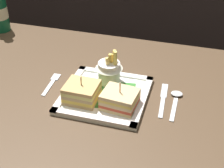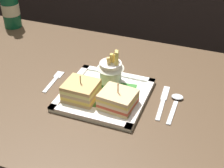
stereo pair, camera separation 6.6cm
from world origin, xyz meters
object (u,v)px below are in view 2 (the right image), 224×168
Objects in this scene: fries_cup at (111,69)px; beer_bottle at (10,5)px; square_plate at (105,95)px; sandwich_half_right at (118,100)px; knife at (163,101)px; fork at (54,80)px; sandwich_half_left at (81,91)px; spoon at (176,101)px; dining_table at (119,128)px.

beer_bottle is at bearing 154.37° from fries_cup.
beer_bottle reaches higher than square_plate.
sandwich_half_right is 0.14m from knife.
fries_cup is 0.19m from fork.
spoon is (0.26, 0.09, -0.03)m from sandwich_half_left.
beer_bottle is 1.53× the size of knife.
sandwich_half_right is at bearing -143.84° from knife.
beer_bottle is at bearing 159.63° from spoon.
spoon is (0.20, 0.05, -0.00)m from square_plate.
sandwich_half_right is (0.06, -0.04, 0.03)m from square_plate.
sandwich_half_right reaches higher than knife.
sandwich_half_right reaches higher than dining_table.
dining_table is 12.39× the size of fries_cup.
sandwich_half_left is 0.15m from fork.
sandwich_half_right is at bearing -60.10° from fries_cup.
square_plate is 0.08m from fries_cup.
fries_cup is at bearing 14.14° from fork.
sandwich_half_left is 0.84× the size of fries_cup.
spoon is at bearing 12.14° from knife.
dining_table is 0.26m from fork.
fork is at bearing -177.36° from knife.
dining_table is at bearing 38.77° from sandwich_half_left.
beer_bottle reaches higher than knife.
fries_cup is at bearing 170.81° from knife.
sandwich_half_right is 0.74× the size of spoon.
fries_cup is (-0.04, 0.04, 0.20)m from dining_table.
dining_table is 0.22m from spoon.
fork is at bearing 172.84° from square_plate.
sandwich_half_left is at bearing -161.09° from spoon.
fork is (-0.24, 0.06, -0.03)m from sandwich_half_right.
knife is (0.17, 0.04, -0.01)m from square_plate.
fries_cup is 0.22m from spoon.
square_plate is 2.00× the size of fork.
square_plate reaches higher than knife.
sandwich_half_right is at bearing -36.88° from square_plate.
square_plate is 1.48× the size of knife.
fries_cup is at bearing -25.63° from beer_bottle.
knife is at bearing -167.86° from spoon.
dining_table is 5.66× the size of square_plate.
knife is at bearing 36.16° from sandwich_half_right.
spoon is (0.39, 0.02, 0.00)m from fork.
beer_bottle reaches higher than sandwich_half_right.
beer_bottle is 0.80m from spoon.
fork is (-0.22, -0.01, 0.14)m from dining_table.
knife is 1.19× the size of spoon.
beer_bottle reaches higher than sandwich_half_left.
spoon is (0.15, 0.09, -0.03)m from sandwich_half_right.
fork is (-0.18, 0.02, -0.01)m from square_plate.
spoon is (0.21, -0.02, -0.05)m from fries_cup.
spoon is (0.04, 0.01, 0.00)m from knife.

